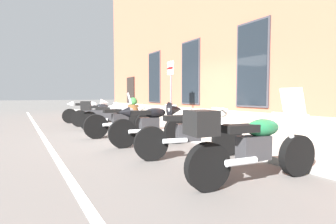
{
  "coord_description": "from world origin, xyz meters",
  "views": [
    {
      "loc": [
        7.1,
        -3.81,
        1.18
      ],
      "look_at": [
        -0.45,
        0.53,
        0.64
      ],
      "focal_mm": 28.12,
      "sensor_mm": 36.0,
      "label": 1
    }
  ],
  "objects_px": {
    "motorcycle_green_touring": "(249,144)",
    "parking_sign": "(171,84)",
    "motorcycle_grey_naked": "(122,120)",
    "barrel_planter": "(133,109)",
    "motorcycle_yellow_naked": "(192,133)",
    "motorcycle_white_sport": "(90,110)",
    "motorcycle_black_naked": "(100,114)",
    "motorcycle_silver_touring": "(108,115)",
    "motorcycle_black_sport": "(154,122)"
  },
  "relations": [
    {
      "from": "motorcycle_green_touring",
      "to": "parking_sign",
      "type": "relative_size",
      "value": 0.95
    },
    {
      "from": "motorcycle_green_touring",
      "to": "parking_sign",
      "type": "height_order",
      "value": "parking_sign"
    },
    {
      "from": "motorcycle_grey_naked",
      "to": "barrel_planter",
      "type": "relative_size",
      "value": 2.19
    },
    {
      "from": "barrel_planter",
      "to": "motorcycle_yellow_naked",
      "type": "bearing_deg",
      "value": -14.42
    },
    {
      "from": "motorcycle_white_sport",
      "to": "motorcycle_green_touring",
      "type": "relative_size",
      "value": 0.98
    },
    {
      "from": "motorcycle_grey_naked",
      "to": "barrel_planter",
      "type": "distance_m",
      "value": 5.1
    },
    {
      "from": "motorcycle_grey_naked",
      "to": "motorcycle_yellow_naked",
      "type": "xyz_separation_m",
      "value": [
        3.11,
        0.24,
        -0.0
      ]
    },
    {
      "from": "motorcycle_black_naked",
      "to": "barrel_planter",
      "type": "bearing_deg",
      "value": 129.43
    },
    {
      "from": "motorcycle_black_naked",
      "to": "motorcycle_yellow_naked",
      "type": "bearing_deg",
      "value": 0.91
    },
    {
      "from": "motorcycle_silver_touring",
      "to": "parking_sign",
      "type": "height_order",
      "value": "parking_sign"
    },
    {
      "from": "parking_sign",
      "to": "barrel_planter",
      "type": "relative_size",
      "value": 2.3
    },
    {
      "from": "motorcycle_white_sport",
      "to": "motorcycle_green_touring",
      "type": "height_order",
      "value": "motorcycle_green_touring"
    },
    {
      "from": "motorcycle_silver_touring",
      "to": "motorcycle_yellow_naked",
      "type": "bearing_deg",
      "value": 2.21
    },
    {
      "from": "barrel_planter",
      "to": "parking_sign",
      "type": "bearing_deg",
      "value": -3.59
    },
    {
      "from": "motorcycle_white_sport",
      "to": "motorcycle_black_naked",
      "type": "xyz_separation_m",
      "value": [
        1.58,
        -0.01,
        -0.1
      ]
    },
    {
      "from": "motorcycle_grey_naked",
      "to": "motorcycle_green_touring",
      "type": "height_order",
      "value": "motorcycle_green_touring"
    },
    {
      "from": "motorcycle_black_sport",
      "to": "motorcycle_yellow_naked",
      "type": "distance_m",
      "value": 1.48
    },
    {
      "from": "motorcycle_yellow_naked",
      "to": "parking_sign",
      "type": "height_order",
      "value": "parking_sign"
    },
    {
      "from": "motorcycle_white_sport",
      "to": "parking_sign",
      "type": "relative_size",
      "value": 0.94
    },
    {
      "from": "motorcycle_black_naked",
      "to": "motorcycle_black_sport",
      "type": "distance_m",
      "value": 4.52
    },
    {
      "from": "motorcycle_white_sport",
      "to": "barrel_planter",
      "type": "xyz_separation_m",
      "value": [
        -0.13,
        2.07,
        -0.01
      ]
    },
    {
      "from": "motorcycle_yellow_naked",
      "to": "motorcycle_white_sport",
      "type": "bearing_deg",
      "value": -179.34
    },
    {
      "from": "motorcycle_black_naked",
      "to": "parking_sign",
      "type": "distance_m",
      "value": 3.11
    },
    {
      "from": "motorcycle_yellow_naked",
      "to": "motorcycle_black_sport",
      "type": "bearing_deg",
      "value": -177.88
    },
    {
      "from": "motorcycle_silver_touring",
      "to": "motorcycle_green_touring",
      "type": "height_order",
      "value": "motorcycle_green_touring"
    },
    {
      "from": "motorcycle_white_sport",
      "to": "motorcycle_black_sport",
      "type": "height_order",
      "value": "motorcycle_white_sport"
    },
    {
      "from": "motorcycle_green_touring",
      "to": "barrel_planter",
      "type": "bearing_deg",
      "value": 166.83
    },
    {
      "from": "motorcycle_black_naked",
      "to": "barrel_planter",
      "type": "distance_m",
      "value": 2.69
    },
    {
      "from": "motorcycle_silver_touring",
      "to": "motorcycle_grey_naked",
      "type": "height_order",
      "value": "motorcycle_silver_touring"
    },
    {
      "from": "motorcycle_grey_naked",
      "to": "motorcycle_green_touring",
      "type": "bearing_deg",
      "value": 0.58
    },
    {
      "from": "motorcycle_silver_touring",
      "to": "motorcycle_green_touring",
      "type": "xyz_separation_m",
      "value": [
        6.29,
        -0.01,
        0.0
      ]
    },
    {
      "from": "motorcycle_black_naked",
      "to": "parking_sign",
      "type": "relative_size",
      "value": 0.91
    },
    {
      "from": "motorcycle_white_sport",
      "to": "motorcycle_green_touring",
      "type": "bearing_deg",
      "value": -0.67
    },
    {
      "from": "motorcycle_white_sport",
      "to": "motorcycle_grey_naked",
      "type": "bearing_deg",
      "value": -1.99
    },
    {
      "from": "motorcycle_black_naked",
      "to": "parking_sign",
      "type": "height_order",
      "value": "parking_sign"
    },
    {
      "from": "motorcycle_white_sport",
      "to": "barrel_planter",
      "type": "bearing_deg",
      "value": 93.53
    },
    {
      "from": "motorcycle_black_sport",
      "to": "parking_sign",
      "type": "bearing_deg",
      "value": 141.63
    },
    {
      "from": "motorcycle_grey_naked",
      "to": "motorcycle_green_touring",
      "type": "distance_m",
      "value": 4.71
    },
    {
      "from": "motorcycle_black_naked",
      "to": "motorcycle_grey_naked",
      "type": "xyz_separation_m",
      "value": [
        2.88,
        -0.15,
        0.0
      ]
    },
    {
      "from": "motorcycle_silver_touring",
      "to": "motorcycle_green_touring",
      "type": "relative_size",
      "value": 0.96
    },
    {
      "from": "motorcycle_grey_naked",
      "to": "motorcycle_yellow_naked",
      "type": "distance_m",
      "value": 3.12
    },
    {
      "from": "motorcycle_green_touring",
      "to": "barrel_planter",
      "type": "distance_m",
      "value": 9.54
    },
    {
      "from": "motorcycle_silver_touring",
      "to": "barrel_planter",
      "type": "relative_size",
      "value": 2.1
    },
    {
      "from": "motorcycle_silver_touring",
      "to": "motorcycle_black_sport",
      "type": "distance_m",
      "value": 3.22
    },
    {
      "from": "motorcycle_silver_touring",
      "to": "motorcycle_black_sport",
      "type": "height_order",
      "value": "motorcycle_silver_touring"
    },
    {
      "from": "motorcycle_yellow_naked",
      "to": "barrel_planter",
      "type": "distance_m",
      "value": 7.95
    },
    {
      "from": "motorcycle_black_sport",
      "to": "barrel_planter",
      "type": "relative_size",
      "value": 2.07
    },
    {
      "from": "motorcycle_black_sport",
      "to": "motorcycle_silver_touring",
      "type": "bearing_deg",
      "value": -177.75
    },
    {
      "from": "motorcycle_black_naked",
      "to": "motorcycle_silver_touring",
      "type": "bearing_deg",
      "value": -3.79
    },
    {
      "from": "motorcycle_black_naked",
      "to": "motorcycle_silver_touring",
      "type": "relative_size",
      "value": 0.99
    }
  ]
}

